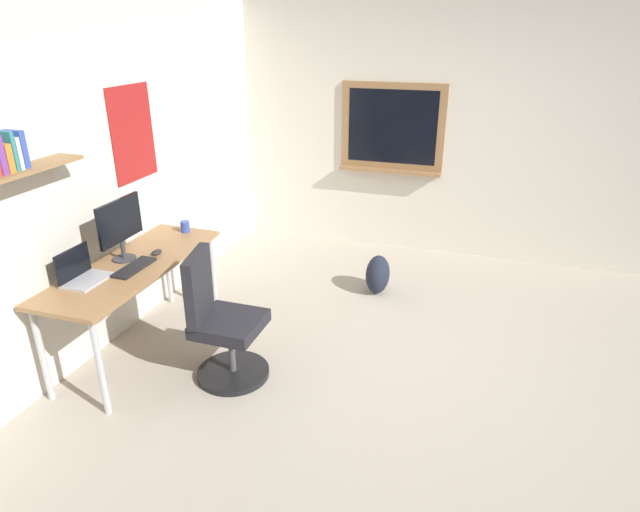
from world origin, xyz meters
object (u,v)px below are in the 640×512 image
(keyboard, at_px, (134,267))
(office_chair, at_px, (221,326))
(laptop, at_px, (82,273))
(backpack, at_px, (378,274))
(coffee_mug, at_px, (185,227))
(monitor_primary, at_px, (120,225))
(computer_mouse, at_px, (157,252))
(desk, at_px, (134,272))

(keyboard, bearing_deg, office_chair, -93.12)
(laptop, height_order, backpack, laptop)
(office_chair, relative_size, laptop, 3.06)
(coffee_mug, relative_size, backpack, 0.25)
(keyboard, xyz_separation_m, backpack, (1.60, -1.45, -0.56))
(keyboard, bearing_deg, backpack, -42.15)
(monitor_primary, height_order, coffee_mug, monitor_primary)
(keyboard, height_order, computer_mouse, computer_mouse)
(desk, distance_m, computer_mouse, 0.23)
(laptop, height_order, coffee_mug, laptop)
(coffee_mug, bearing_deg, keyboard, -176.31)
(office_chair, distance_m, coffee_mug, 1.16)
(desk, bearing_deg, office_chair, -98.77)
(coffee_mug, xyz_separation_m, backpack, (0.82, -1.50, -0.59))
(laptop, xyz_separation_m, keyboard, (0.28, -0.21, -0.04))
(keyboard, xyz_separation_m, coffee_mug, (0.78, 0.05, 0.04))
(desk, bearing_deg, backpack, -45.01)
(desk, xyz_separation_m, coffee_mug, (0.70, -0.02, 0.12))
(backpack, bearing_deg, computer_mouse, 132.34)
(desk, height_order, laptop, laptop)
(coffee_mug, distance_m, backpack, 1.81)
(monitor_primary, height_order, keyboard, monitor_primary)
(laptop, distance_m, monitor_primary, 0.46)
(monitor_primary, relative_size, keyboard, 1.25)
(office_chair, height_order, laptop, laptop)
(keyboard, height_order, backpack, keyboard)
(office_chair, distance_m, laptop, 1.01)
(office_chair, bearing_deg, laptop, 105.00)
(office_chair, xyz_separation_m, monitor_primary, (0.16, 0.85, 0.59))
(keyboard, distance_m, coffee_mug, 0.78)
(computer_mouse, bearing_deg, desk, 160.16)
(laptop, relative_size, backpack, 0.84)
(monitor_primary, bearing_deg, desk, -113.24)
(laptop, relative_size, monitor_primary, 0.67)
(monitor_primary, xyz_separation_m, coffee_mug, (0.66, -0.11, -0.22))
(desk, distance_m, monitor_primary, 0.36)
(monitor_primary, relative_size, backpack, 1.26)
(office_chair, xyz_separation_m, laptop, (-0.24, 0.90, 0.38))
(desk, distance_m, laptop, 0.41)
(desk, distance_m, coffee_mug, 0.71)
(desk, relative_size, laptop, 5.13)
(keyboard, relative_size, coffee_mug, 4.02)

